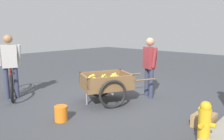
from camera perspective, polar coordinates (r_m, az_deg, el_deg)
name	(u,v)px	position (r m, az deg, el deg)	size (l,w,h in m)	color
ground_plane	(116,99)	(5.48, 0.98, -7.53)	(24.00, 24.00, 0.00)	#3D3F44
fruit_cart	(106,84)	(5.11, -1.50, -3.77)	(1.82, 1.40, 0.73)	brown
vendor_person	(149,62)	(5.50, 9.79, 1.95)	(0.33, 0.54, 1.51)	#333851
bicycle	(12,83)	(6.12, -24.79, -3.18)	(0.74, 1.55, 0.85)	black
cyclist_person	(10,61)	(5.87, -25.24, 2.15)	(0.49, 0.32, 1.59)	#333851
dog	(99,77)	(6.75, -3.56, -1.74)	(0.65, 0.30, 0.40)	#AD7A38
fire_hydrant	(205,123)	(3.60, 23.08, -12.64)	(0.25, 0.25, 0.67)	gold
plastic_bucket	(61,114)	(4.28, -13.20, -11.04)	(0.24, 0.24, 0.29)	orange
apple_crate	(204,119)	(4.31, 22.94, -11.78)	(0.44, 0.32, 0.32)	#99754C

